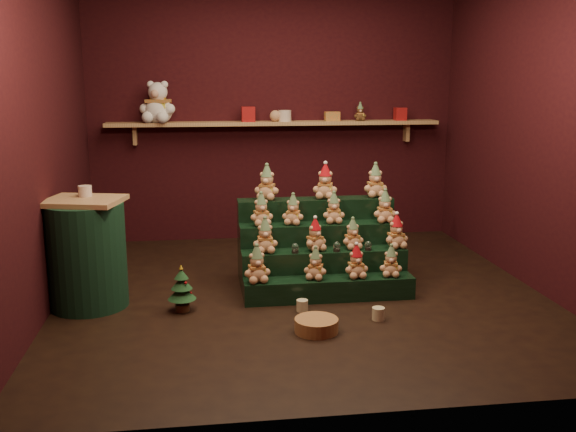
{
  "coord_description": "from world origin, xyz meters",
  "views": [
    {
      "loc": [
        -0.82,
        -5.08,
        1.78
      ],
      "look_at": [
        -0.08,
        0.25,
        0.62
      ],
      "focal_mm": 40.0,
      "sensor_mm": 36.0,
      "label": 1
    }
  ],
  "objects": [
    {
      "name": "wicker_basket",
      "position": [
        -0.03,
        -0.84,
        0.05
      ],
      "size": [
        0.41,
        0.41,
        0.1
      ],
      "primitive_type": "cylinder",
      "rotation": [
        0.0,
        0.0,
        -0.41
      ],
      "color": "#9F6E40",
      "rests_on": "ground"
    },
    {
      "name": "teddy_6",
      "position": [
        0.44,
        0.07,
        0.49
      ],
      "size": [
        0.21,
        0.2,
        0.26
      ],
      "primitive_type": null,
      "rotation": [
        0.0,
        0.0,
        0.2
      ],
      "color": "tan",
      "rests_on": "riser_tier_midfront"
    },
    {
      "name": "riser_tier_midfront",
      "position": [
        0.2,
        0.05,
        0.18
      ],
      "size": [
        1.4,
        0.22,
        0.36
      ],
      "primitive_type": "cube",
      "color": "black",
      "rests_on": "ground"
    },
    {
      "name": "teddy_2",
      "position": [
        0.42,
        -0.18,
        0.32
      ],
      "size": [
        0.21,
        0.19,
        0.27
      ],
      "primitive_type": null,
      "rotation": [
        0.0,
        0.0,
        0.1
      ],
      "color": "tan",
      "rests_on": "riser_tier_front"
    },
    {
      "name": "shelf_plush_ball",
      "position": [
        -0.0,
        1.85,
        1.38
      ],
      "size": [
        0.12,
        0.12,
        0.12
      ],
      "primitive_type": "sphere",
      "color": "tan",
      "rests_on": "back_shelf"
    },
    {
      "name": "gift_tin_red_b",
      "position": [
        1.39,
        1.85,
        1.39
      ],
      "size": [
        0.12,
        0.12,
        0.14
      ],
      "primitive_type": "cube",
      "color": "#AD1A1B",
      "rests_on": "back_shelf"
    },
    {
      "name": "ground",
      "position": [
        0.0,
        0.0,
        0.0
      ],
      "size": [
        4.0,
        4.0,
        0.0
      ],
      "primitive_type": "plane",
      "color": "black",
      "rests_on": "ground"
    },
    {
      "name": "teddy_5",
      "position": [
        0.12,
        0.04,
        0.5
      ],
      "size": [
        0.26,
        0.25,
        0.27
      ],
      "primitive_type": null,
      "rotation": [
        0.0,
        0.0,
        0.5
      ],
      "color": "tan",
      "rests_on": "riser_tier_midfront"
    },
    {
      "name": "mug_right",
      "position": [
        0.48,
        -0.67,
        0.05
      ],
      "size": [
        0.1,
        0.1,
        0.1
      ],
      "primitive_type": "cylinder",
      "color": "beige",
      "rests_on": "ground"
    },
    {
      "name": "front_wall",
      "position": [
        0.0,
        -2.05,
        1.4
      ],
      "size": [
        4.0,
        0.1,
        2.8
      ],
      "primitive_type": "cube",
      "color": "black",
      "rests_on": "ground"
    },
    {
      "name": "teddy_4",
      "position": [
        -0.3,
        0.05,
        0.5
      ],
      "size": [
        0.21,
        0.19,
        0.29
      ],
      "primitive_type": null,
      "rotation": [
        0.0,
        0.0,
        0.02
      ],
      "color": "tan",
      "rests_on": "riser_tier_midfront"
    },
    {
      "name": "snow_globe_b",
      "position": [
        0.29,
        -0.01,
        0.4
      ],
      "size": [
        0.06,
        0.06,
        0.08
      ],
      "color": "black",
      "rests_on": "riser_tier_midfront"
    },
    {
      "name": "teddy_1",
      "position": [
        0.09,
        -0.17,
        0.31
      ],
      "size": [
        0.24,
        0.23,
        0.26
      ],
      "primitive_type": null,
      "rotation": [
        0.0,
        0.0,
        -0.41
      ],
      "color": "tan",
      "rests_on": "riser_tier_front"
    },
    {
      "name": "riser_tier_back",
      "position": [
        0.2,
        0.49,
        0.36
      ],
      "size": [
        1.4,
        0.22,
        0.72
      ],
      "primitive_type": "cube",
      "color": "black",
      "rests_on": "ground"
    },
    {
      "name": "back_shelf",
      "position": [
        0.0,
        1.87,
        1.29
      ],
      "size": [
        3.6,
        0.26,
        0.24
      ],
      "color": "tan",
      "rests_on": "ground"
    },
    {
      "name": "snow_globe_c",
      "position": [
        0.56,
        -0.01,
        0.4
      ],
      "size": [
        0.06,
        0.06,
        0.08
      ],
      "color": "black",
      "rests_on": "riser_tier_midfront"
    },
    {
      "name": "table_ornament",
      "position": [
        -1.72,
        0.04,
        0.91
      ],
      "size": [
        0.1,
        0.1,
        0.08
      ],
      "primitive_type": "cylinder",
      "color": "beige",
      "rests_on": "side_table"
    },
    {
      "name": "left_wall",
      "position": [
        -2.05,
        0.0,
        1.4
      ],
      "size": [
        0.1,
        4.0,
        2.8
      ],
      "primitive_type": "cube",
      "color": "black",
      "rests_on": "ground"
    },
    {
      "name": "snow_globe_a",
      "position": [
        -0.06,
        -0.01,
        0.4
      ],
      "size": [
        0.06,
        0.06,
        0.08
      ],
      "color": "black",
      "rests_on": "riser_tier_midfront"
    },
    {
      "name": "riser_tier_front",
      "position": [
        0.2,
        -0.17,
        0.09
      ],
      "size": [
        1.4,
        0.22,
        0.18
      ],
      "primitive_type": "cube",
      "color": "black",
      "rests_on": "ground"
    },
    {
      "name": "scarf_gift_box",
      "position": [
        0.62,
        1.85,
        1.37
      ],
      "size": [
        0.16,
        0.1,
        0.1
      ],
      "primitive_type": "cube",
      "color": "#E45A20",
      "rests_on": "back_shelf"
    },
    {
      "name": "side_table",
      "position": [
        -1.72,
        -0.06,
        0.43
      ],
      "size": [
        0.66,
        0.61,
        0.87
      ],
      "rotation": [
        0.0,
        0.0,
        -0.24
      ],
      "color": "tan",
      "rests_on": "ground"
    },
    {
      "name": "back_wall",
      "position": [
        0.0,
        2.05,
        1.4
      ],
      "size": [
        4.0,
        0.1,
        2.8
      ],
      "primitive_type": "cube",
      "color": "black",
      "rests_on": "ground"
    },
    {
      "name": "teddy_13",
      "position": [
        0.29,
        0.49,
        0.87
      ],
      "size": [
        0.26,
        0.25,
        0.31
      ],
      "primitive_type": null,
      "rotation": [
        0.0,
        0.0,
        -0.28
      ],
      "color": "tan",
      "rests_on": "riser_tier_back"
    },
    {
      "name": "teddy_0",
      "position": [
        -0.39,
        -0.18,
        0.33
      ],
      "size": [
        0.24,
        0.22,
        0.3
      ],
      "primitive_type": null,
      "rotation": [
        0.0,
        0.0,
        0.15
      ],
      "color": "tan",
      "rests_on": "riser_tier_front"
    },
    {
      "name": "gift_tin_cream",
      "position": [
        0.1,
        1.85,
        1.38
      ],
      "size": [
        0.14,
        0.14,
        0.12
      ],
      "primitive_type": "cylinder",
      "color": "beige",
      "rests_on": "back_shelf"
    },
    {
      "name": "right_wall",
      "position": [
        2.05,
        0.0,
        1.4
      ],
      "size": [
        0.1,
        4.0,
        2.8
      ],
      "primitive_type": "cube",
      "color": "black",
      "rests_on": "ground"
    },
    {
      "name": "teddy_11",
      "position": [
        0.77,
        0.25,
        0.68
      ],
      "size": [
        0.21,
        0.19,
        0.28
      ],
      "primitive_type": null,
      "rotation": [
        0.0,
        0.0,
        -0.05
      ],
      "color": "tan",
      "rests_on": "riser_tier_midback"
    },
    {
      "name": "mug_left",
      "position": [
        -0.06,
        -0.41,
        0.05
      ],
      "size": [
        0.09,
        0.09,
        0.09
      ],
      "primitive_type": "cylinder",
      "color": "beige",
      "rests_on": "ground"
    },
    {
      "name": "teddy_3",
      "position": [
        0.71,
        -0.17,
        0.31
      ],
      "size": [
        0.22,
        0.2,
        0.26
      ],
      "primitive_type": null,
      "rotation": [
        0.0,
        0.0,
        -0.22
      ],
      "color": "tan",
      "rests_on": "riser_tier_front"
    },
    {
      "name": "teddy_7",
      "position": [
        0.82,
        0.04,
        0.5
      ],
      "size": [
        0.24,
        0.22,
        0.29
      ],
      "primitive_type": null,
      "rotation": [
        0.0,
        0.0,
        0.19
      ],
      "color": "tan",
      "rests_on": "riser_tier_midfront"
    },
    {
      "name": "teddy_10",
      "position": [
        0.32,
        0.28,
        0.67
      ],
      "size": [
        0.2,
        0.18,
        0.27
      ],
      "primitive_type": null,
      "rotation": [
        0.0,
        0.0,
        -0.07
      ],
      "color": "tan",
      "rests_on": "riser_tier_midback"
    },
    {
      "name": "mini_christmas_tree",
      "position": [
        -0.99,
        -0.28,
        0.18
      ],
      "size": [
        0.22,
        0.22,
        0.37
      ],
      "rotation": [
        0.0,
        0.0,
        0.35
      ],
      "color": "#4A301A",
      "rests_on": "ground"
    },
    {
      "name": "teddy_12",
      "position": [
        -0.24,
        0.51,
        0.87
      ],
      "size": [
        0.27,
        0.26,
        0.31
      ],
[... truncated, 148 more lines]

